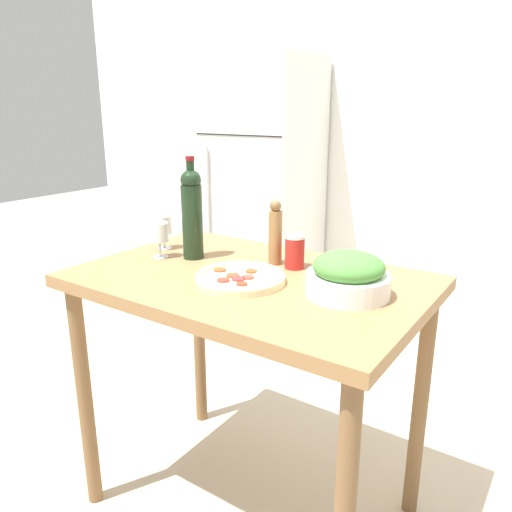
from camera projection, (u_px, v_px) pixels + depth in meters
ground_plane at (250, 503)px, 1.97m from camera, size 14.00×14.00×0.00m
wall_back at (432, 139)px, 3.23m from camera, size 6.40×0.06×2.60m
refrigerator at (263, 190)px, 3.63m from camera, size 0.71×0.66×1.84m
prep_counter at (250, 310)px, 1.73m from camera, size 1.17×0.77×0.95m
wine_bottle at (192, 212)px, 1.85m from camera, size 0.08×0.08×0.38m
wine_glass_near at (159, 234)px, 1.87m from camera, size 0.07×0.07×0.13m
wine_glass_far at (163, 227)px, 1.99m from camera, size 0.07×0.07×0.13m
pepper_mill at (276, 234)px, 1.79m from camera, size 0.05×0.05×0.24m
salad_bowl at (348, 276)px, 1.50m from camera, size 0.26×0.26×0.14m
homemade_pizza at (240, 278)px, 1.63m from camera, size 0.30×0.30×0.03m
salt_canister at (295, 251)px, 1.76m from camera, size 0.07×0.07×0.12m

